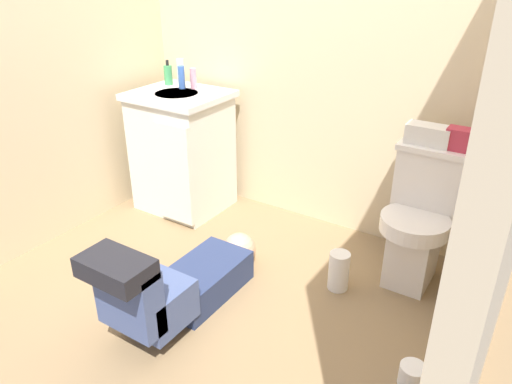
{
  "coord_description": "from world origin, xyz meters",
  "views": [
    {
      "loc": [
        1.31,
        -1.7,
        1.63
      ],
      "look_at": [
        0.01,
        0.32,
        0.45
      ],
      "focal_mm": 34.34,
      "sensor_mm": 36.0,
      "label": 1
    }
  ],
  "objects_px": {
    "toilet": "(420,219)",
    "toilet_paper_roll": "(412,376)",
    "paper_towel_roll": "(339,271)",
    "person_plumber": "(179,282)",
    "bottle_pink": "(193,78)",
    "toiletry_bag": "(460,139)",
    "bottle_blue": "(182,77)",
    "faucet": "(192,80)",
    "tissue_box": "(429,135)",
    "soap_dispenser": "(168,75)",
    "vanity_cabinet": "(182,151)",
    "bottle_clear": "(181,73)"
  },
  "relations": [
    {
      "from": "soap_dispenser",
      "to": "bottle_blue",
      "type": "relative_size",
      "value": 1.12
    },
    {
      "from": "person_plumber",
      "to": "bottle_blue",
      "type": "xyz_separation_m",
      "value": [
        -0.78,
        1.0,
        0.72
      ]
    },
    {
      "from": "vanity_cabinet",
      "to": "toilet_paper_roll",
      "type": "distance_m",
      "value": 2.03
    },
    {
      "from": "bottle_blue",
      "to": "toilet_paper_roll",
      "type": "distance_m",
      "value": 2.24
    },
    {
      "from": "soap_dispenser",
      "to": "toilet_paper_roll",
      "type": "distance_m",
      "value": 2.37
    },
    {
      "from": "faucet",
      "to": "paper_towel_roll",
      "type": "xyz_separation_m",
      "value": [
        1.32,
        -0.45,
        -0.76
      ]
    },
    {
      "from": "vanity_cabinet",
      "to": "toilet_paper_roll",
      "type": "xyz_separation_m",
      "value": [
        1.85,
        -0.74,
        -0.37
      ]
    },
    {
      "from": "person_plumber",
      "to": "bottle_pink",
      "type": "distance_m",
      "value": 1.45
    },
    {
      "from": "toiletry_bag",
      "to": "paper_towel_roll",
      "type": "xyz_separation_m",
      "value": [
        -0.4,
        -0.41,
        -0.7
      ]
    },
    {
      "from": "person_plumber",
      "to": "bottle_blue",
      "type": "height_order",
      "value": "bottle_blue"
    },
    {
      "from": "soap_dispenser",
      "to": "paper_towel_roll",
      "type": "height_order",
      "value": "soap_dispenser"
    },
    {
      "from": "person_plumber",
      "to": "bottle_pink",
      "type": "xyz_separation_m",
      "value": [
        -0.71,
        1.04,
        0.71
      ]
    },
    {
      "from": "person_plumber",
      "to": "bottle_clear",
      "type": "xyz_separation_m",
      "value": [
        -0.83,
        1.05,
        0.73
      ]
    },
    {
      "from": "bottle_clear",
      "to": "paper_towel_roll",
      "type": "bearing_deg",
      "value": -17.55
    },
    {
      "from": "vanity_cabinet",
      "to": "faucet",
      "type": "distance_m",
      "value": 0.47
    },
    {
      "from": "faucet",
      "to": "toilet_paper_roll",
      "type": "distance_m",
      "value": 2.21
    },
    {
      "from": "faucet",
      "to": "tissue_box",
      "type": "xyz_separation_m",
      "value": [
        1.58,
        -0.04,
        -0.07
      ]
    },
    {
      "from": "bottle_pink",
      "to": "toilet_paper_roll",
      "type": "bearing_deg",
      "value": -25.63
    },
    {
      "from": "faucet",
      "to": "tissue_box",
      "type": "distance_m",
      "value": 1.58
    },
    {
      "from": "tissue_box",
      "to": "toiletry_bag",
      "type": "height_order",
      "value": "toiletry_bag"
    },
    {
      "from": "vanity_cabinet",
      "to": "bottle_blue",
      "type": "height_order",
      "value": "bottle_blue"
    },
    {
      "from": "paper_towel_roll",
      "to": "toiletry_bag",
      "type": "bearing_deg",
      "value": 45.35
    },
    {
      "from": "tissue_box",
      "to": "bottle_pink",
      "type": "relative_size",
      "value": 1.63
    },
    {
      "from": "vanity_cabinet",
      "to": "faucet",
      "type": "bearing_deg",
      "value": 91.31
    },
    {
      "from": "faucet",
      "to": "bottle_pink",
      "type": "height_order",
      "value": "bottle_pink"
    },
    {
      "from": "toilet",
      "to": "toilet_paper_roll",
      "type": "xyz_separation_m",
      "value": [
        0.23,
        -0.76,
        -0.32
      ]
    },
    {
      "from": "toiletry_bag",
      "to": "soap_dispenser",
      "type": "distance_m",
      "value": 1.92
    },
    {
      "from": "toiletry_bag",
      "to": "paper_towel_roll",
      "type": "relative_size",
      "value": 0.57
    },
    {
      "from": "vanity_cabinet",
      "to": "faucet",
      "type": "height_order",
      "value": "faucet"
    },
    {
      "from": "bottle_clear",
      "to": "tissue_box",
      "type": "bearing_deg",
      "value": -1.28
    },
    {
      "from": "bottle_blue",
      "to": "toilet_paper_roll",
      "type": "height_order",
      "value": "bottle_blue"
    },
    {
      "from": "paper_towel_roll",
      "to": "toilet_paper_roll",
      "type": "relative_size",
      "value": 1.97
    },
    {
      "from": "toilet",
      "to": "person_plumber",
      "type": "bearing_deg",
      "value": -133.68
    },
    {
      "from": "soap_dispenser",
      "to": "paper_towel_roll",
      "type": "xyz_separation_m",
      "value": [
        1.51,
        -0.43,
        -0.78
      ]
    },
    {
      "from": "bottle_pink",
      "to": "toiletry_bag",
      "type": "bearing_deg",
      "value": -0.8
    },
    {
      "from": "vanity_cabinet",
      "to": "toilet_paper_roll",
      "type": "bearing_deg",
      "value": -21.92
    },
    {
      "from": "toilet",
      "to": "toilet_paper_roll",
      "type": "distance_m",
      "value": 0.86
    },
    {
      "from": "faucet",
      "to": "paper_towel_roll",
      "type": "height_order",
      "value": "faucet"
    },
    {
      "from": "vanity_cabinet",
      "to": "soap_dispenser",
      "type": "xyz_separation_m",
      "value": [
        -0.19,
        0.13,
        0.47
      ]
    },
    {
      "from": "tissue_box",
      "to": "bottle_blue",
      "type": "distance_m",
      "value": 1.62
    },
    {
      "from": "tissue_box",
      "to": "paper_towel_roll",
      "type": "relative_size",
      "value": 1.01
    },
    {
      "from": "vanity_cabinet",
      "to": "person_plumber",
      "type": "bearing_deg",
      "value": -51.06
    },
    {
      "from": "soap_dispenser",
      "to": "person_plumber",
      "type": "bearing_deg",
      "value": -48.12
    },
    {
      "from": "bottle_blue",
      "to": "bottle_pink",
      "type": "height_order",
      "value": "bottle_blue"
    },
    {
      "from": "person_plumber",
      "to": "toilet_paper_roll",
      "type": "distance_m",
      "value": 1.14
    },
    {
      "from": "paper_towel_roll",
      "to": "person_plumber",
      "type": "bearing_deg",
      "value": -133.94
    },
    {
      "from": "person_plumber",
      "to": "toiletry_bag",
      "type": "relative_size",
      "value": 8.59
    },
    {
      "from": "bottle_clear",
      "to": "bottle_blue",
      "type": "xyz_separation_m",
      "value": [
        0.05,
        -0.05,
        -0.02
      ]
    },
    {
      "from": "person_plumber",
      "to": "paper_towel_roll",
      "type": "distance_m",
      "value": 0.84
    },
    {
      "from": "tissue_box",
      "to": "bottle_clear",
      "type": "relative_size",
      "value": 1.22
    }
  ]
}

